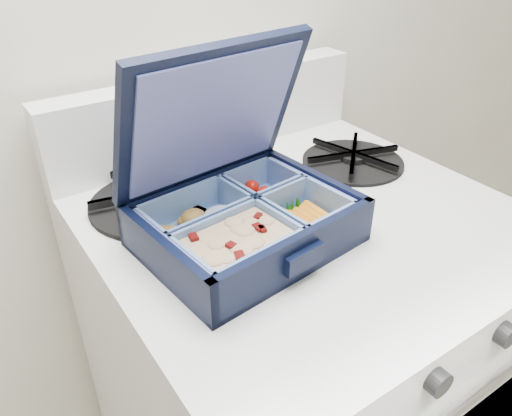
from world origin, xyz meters
TOP-DOWN VIEW (x-y plane):
  - stove at (-0.10, 1.71)m, footprint 0.54×0.54m
  - bento_box at (-0.20, 1.69)m, footprint 0.26×0.21m
  - burner_grate at (0.06, 1.78)m, footprint 0.20×0.20m
  - burner_grate_rear at (-0.25, 1.83)m, footprint 0.21×0.21m
  - fork at (-0.16, 1.81)m, footprint 0.11×0.19m

SIDE VIEW (x-z plane):
  - stove at x=-0.10m, z-range 0.00..0.81m
  - fork at x=-0.16m, z-range 0.81..0.82m
  - burner_grate_rear at x=-0.25m, z-range 0.81..0.83m
  - burner_grate at x=0.06m, z-range 0.81..0.83m
  - bento_box at x=-0.20m, z-range 0.81..0.87m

